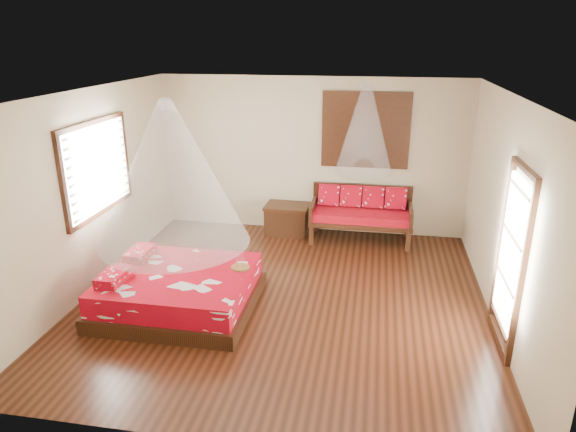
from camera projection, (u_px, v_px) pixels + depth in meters
name	position (u px, v px, depth m)	size (l,w,h in m)	color
room	(284.00, 203.00, 6.69)	(5.54, 5.54, 2.84)	black
bed	(179.00, 290.00, 6.85)	(1.98, 1.79, 0.63)	black
daybed	(361.00, 212.00, 9.04)	(1.76, 0.78, 0.94)	black
storage_chest	(287.00, 219.00, 9.41)	(0.82, 0.61, 0.54)	black
shutter_panel	(366.00, 130.00, 8.89)	(1.52, 0.06, 1.32)	black
window_left	(98.00, 168.00, 7.22)	(0.10, 1.74, 1.34)	black
glazed_door	(511.00, 260.00, 5.80)	(0.08, 1.02, 2.16)	black
wine_tray	(240.00, 265.00, 6.89)	(0.25, 0.25, 0.20)	brown
mosquito_net_main	(170.00, 174.00, 6.31)	(1.91, 1.91, 1.80)	white
mosquito_net_daybed	(365.00, 129.00, 8.42)	(0.97, 0.97, 1.50)	white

